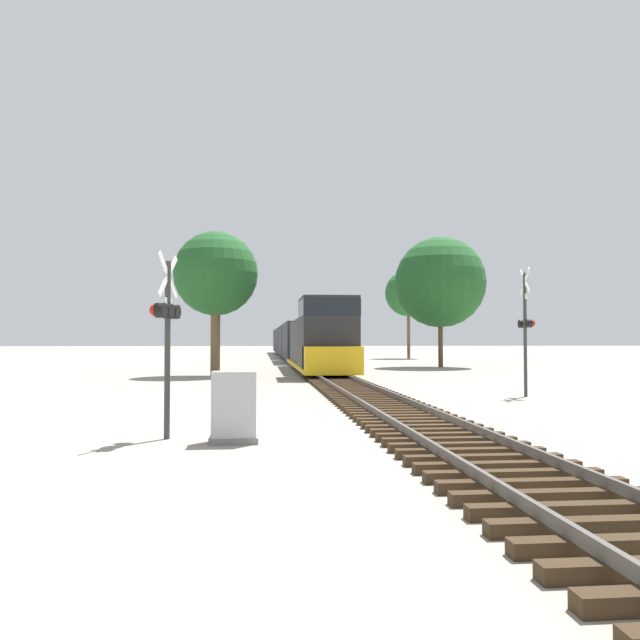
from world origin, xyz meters
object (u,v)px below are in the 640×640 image
at_px(crossing_signal_near, 166,321).
at_px(tree_mid_background, 440,282).
at_px(relay_cabinet, 234,408).
at_px(tree_far_right, 216,274).
at_px(crossing_signal_far, 526,326).
at_px(tree_deep_background, 408,293).
at_px(freight_train, 294,341).

xyz_separation_m(crossing_signal_near, tree_mid_background, (15.27, 32.15, 3.92)).
relative_size(relay_cabinet, tree_far_right, 0.17).
xyz_separation_m(relay_cabinet, tree_mid_background, (13.86, 32.76, 5.62)).
relative_size(crossing_signal_far, tree_far_right, 0.56).
bearing_deg(tree_mid_background, tree_deep_background, 82.38).
relative_size(freight_train, relay_cabinet, 52.51).
bearing_deg(crossing_signal_near, freight_train, -171.06).
height_order(freight_train, relay_cabinet, freight_train).
relative_size(relay_cabinet, tree_mid_background, 0.14).
height_order(crossing_signal_near, crossing_signal_far, crossing_signal_far).
bearing_deg(crossing_signal_far, freight_train, 10.64).
height_order(crossing_signal_far, tree_mid_background, tree_mid_background).
bearing_deg(crossing_signal_near, crossing_signal_far, 141.42).
relative_size(freight_train, crossing_signal_near, 19.33).
relative_size(freight_train, tree_mid_background, 7.57).
distance_m(crossing_signal_far, tree_mid_background, 24.38).
distance_m(freight_train, crossing_signal_near, 52.95).
bearing_deg(freight_train, tree_far_right, -101.38).
bearing_deg(crossing_signal_far, crossing_signal_near, 129.63).
xyz_separation_m(crossing_signal_far, tree_far_right, (-11.92, 14.07, 3.20)).
bearing_deg(freight_train, tree_mid_background, -64.54).
bearing_deg(crossing_signal_near, tree_mid_background, 169.51).
height_order(freight_train, crossing_signal_near, freight_train).
xyz_separation_m(freight_train, crossing_signal_near, (-5.50, -52.66, 0.52)).
distance_m(relay_cabinet, tree_mid_background, 36.01).
relative_size(crossing_signal_near, tree_mid_background, 0.39).
distance_m(relay_cabinet, tree_deep_background, 57.72).
relative_size(crossing_signal_far, tree_mid_background, 0.47).
bearing_deg(tree_mid_background, tree_far_right, -148.57).
bearing_deg(freight_train, crossing_signal_far, -82.48).
bearing_deg(crossing_signal_far, relay_cabinet, 135.31).
height_order(freight_train, tree_deep_background, tree_deep_background).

